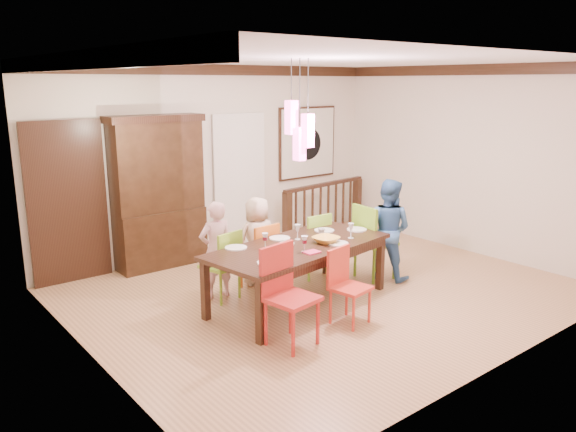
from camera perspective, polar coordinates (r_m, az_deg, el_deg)
floor at (r=7.36m, az=3.75°, el=-7.60°), size 6.00×6.00×0.00m
ceiling at (r=6.87m, az=4.13°, el=15.59°), size 6.00×6.00×0.00m
wall_back at (r=8.95m, az=-7.00°, el=5.72°), size 6.00×0.00×6.00m
wall_left at (r=5.45m, az=-20.02°, el=-0.01°), size 0.00×5.00×5.00m
wall_right at (r=9.25m, az=17.83°, el=5.42°), size 0.00×5.00×5.00m
crown_molding at (r=6.87m, az=4.12°, el=14.92°), size 6.00×5.00×0.16m
panel_door at (r=7.99m, az=-21.49°, el=1.03°), size 1.04×0.07×2.24m
white_doorway at (r=9.17m, az=-4.96°, el=3.42°), size 0.97×0.05×2.22m
painting at (r=9.96m, az=1.99°, el=7.45°), size 1.25×0.06×1.25m
pendant_cluster at (r=6.46m, az=1.18°, el=8.71°), size 0.27×0.21×1.14m
dining_table at (r=6.74m, az=1.12°, el=-3.52°), size 2.45×1.37×0.75m
chair_far_left at (r=6.98m, az=-6.91°, el=-4.44°), size 0.48×0.48×0.89m
chair_far_mid at (r=7.29m, az=-3.03°, el=-3.60°), size 0.42×0.42×0.88m
chair_far_right at (r=7.75m, az=2.32°, el=-2.46°), size 0.42×0.42×0.90m
chair_near_left at (r=5.71m, az=0.39°, el=-7.56°), size 0.53×0.53×1.03m
chair_near_mid at (r=6.28m, az=6.38°, el=-6.67°), size 0.45×0.45×0.85m
chair_end_right at (r=7.75m, az=8.88°, el=-2.04°), size 0.50×0.50×1.03m
china_hutch at (r=8.28m, az=-13.05°, el=2.41°), size 1.39×0.46×2.20m
balustrade at (r=9.73m, az=3.72°, el=0.72°), size 1.95×0.30×0.96m
person_far_left at (r=7.02m, az=-7.32°, el=-3.43°), size 0.47×0.33×1.23m
person_far_mid at (r=7.46m, az=-3.12°, el=-2.53°), size 0.62×0.44×1.18m
person_end_right at (r=7.74m, az=10.07°, el=-1.34°), size 0.72×0.81×1.38m
serving_bowl at (r=6.79m, az=3.88°, el=-2.42°), size 0.34×0.34×0.08m
small_bowl at (r=6.58m, az=-0.12°, el=-2.99°), size 0.23×0.23×0.06m
cup_left at (r=6.31m, az=-0.50°, el=-3.57°), size 0.12×0.12×0.09m
cup_right at (r=7.13m, az=3.43°, el=-1.59°), size 0.10×0.10×0.08m
plate_far_left at (r=6.59m, az=-5.32°, el=-3.22°), size 0.26×0.26×0.01m
plate_far_mid at (r=6.95m, az=-0.85°, el=-2.27°), size 0.26×0.26×0.01m
plate_far_right at (r=7.33m, az=3.70°, el=-1.47°), size 0.26×0.26×0.01m
plate_near_left at (r=6.03m, az=-1.94°, el=-4.75°), size 0.26×0.26×0.01m
plate_near_mid at (r=6.75m, az=5.07°, el=-2.79°), size 0.26×0.26×0.01m
plate_end_right at (r=7.41m, az=7.00°, el=-1.36°), size 0.26×0.26×0.01m
wine_glass_a at (r=6.51m, az=-2.33°, el=-2.56°), size 0.08×0.08×0.19m
wine_glass_b at (r=6.90m, az=0.98°, el=-1.63°), size 0.08×0.08×0.19m
wine_glass_c at (r=6.39m, az=1.68°, el=-2.87°), size 0.08×0.08×0.19m
wine_glass_d at (r=7.00m, az=6.41°, el=-1.49°), size 0.08×0.08×0.19m
napkin at (r=6.39m, az=2.42°, el=-3.69°), size 0.18×0.14×0.01m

